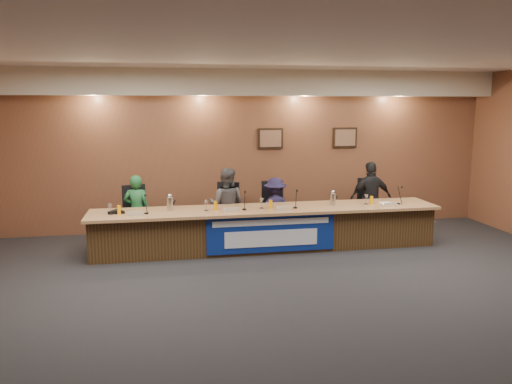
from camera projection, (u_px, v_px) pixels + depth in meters
floor at (303, 299)px, 6.58m from camera, size 10.00×10.00×0.00m
ceiling at (307, 49)px, 6.02m from camera, size 10.00×8.00×0.04m
wall_back at (251, 151)px, 10.17m from camera, size 10.00×0.04×3.20m
soffit at (253, 83)px, 9.70m from camera, size 10.00×0.50×0.50m
dais_body at (266, 229)px, 8.84m from camera, size 6.00×0.80×0.70m
dais_top at (267, 209)px, 8.73m from camera, size 6.10×0.95×0.05m
banner at (271, 234)px, 8.43m from camera, size 2.20×0.02×0.65m
banner_text_upper at (272, 222)px, 8.39m from camera, size 2.00×0.01×0.10m
banner_text_lower at (272, 238)px, 8.43m from camera, size 1.60×0.01×0.28m
wall_photo_left at (270, 138)px, 10.17m from camera, size 0.52×0.04×0.42m
wall_photo_right at (345, 138)px, 10.46m from camera, size 0.52×0.04×0.42m
panelist_a at (137, 211)px, 8.98m from camera, size 0.52×0.40×1.30m
panelist_b at (227, 205)px, 9.26m from camera, size 0.81×0.72×1.39m
panelist_c at (275, 209)px, 9.44m from camera, size 0.78×0.46×1.18m
panelist_d at (371, 198)px, 9.76m from camera, size 0.85×0.37×1.44m
office_chair_a at (138, 219)px, 9.10m from camera, size 0.59×0.59×0.08m
office_chair_b at (226, 215)px, 9.39m from camera, size 0.61×0.61×0.08m
office_chair_c at (274, 213)px, 9.56m from camera, size 0.51×0.51×0.08m
office_chair_d at (368, 209)px, 9.90m from camera, size 0.60×0.60×0.08m
nameplate_a at (135, 213)px, 8.08m from camera, size 0.24×0.08×0.10m
microphone_a at (146, 213)px, 8.24m from camera, size 0.07×0.07×0.02m
juice_glass_a at (119, 210)px, 8.19m from camera, size 0.06×0.06×0.15m
water_glass_a at (110, 209)px, 8.18m from camera, size 0.08×0.08×0.18m
nameplate_b at (231, 209)px, 8.39m from camera, size 0.24×0.08×0.10m
microphone_b at (244, 209)px, 8.56m from camera, size 0.07×0.07×0.02m
juice_glass_b at (216, 206)px, 8.53m from camera, size 0.06×0.06×0.15m
water_glass_b at (206, 205)px, 8.48m from camera, size 0.08×0.08×0.18m
nameplate_c at (285, 208)px, 8.52m from camera, size 0.24×0.08×0.10m
microphone_c at (295, 208)px, 8.69m from camera, size 0.07×0.07×0.02m
juice_glass_c at (271, 204)px, 8.67m from camera, size 0.06×0.06×0.15m
water_glass_c at (261, 203)px, 8.66m from camera, size 0.08×0.08×0.18m
nameplate_d at (390, 204)px, 8.85m from camera, size 0.24×0.08×0.10m
microphone_d at (398, 204)px, 9.04m from camera, size 0.07×0.07×0.02m
juice_glass_d at (371, 200)px, 9.02m from camera, size 0.06×0.06×0.15m
water_glass_d at (366, 199)px, 9.02m from camera, size 0.08×0.08×0.18m
carafe_left at (170, 204)px, 8.48m from camera, size 0.11×0.11×0.23m
carafe_right at (333, 199)px, 8.95m from camera, size 0.11×0.11×0.22m
speakerphone at (117, 212)px, 8.29m from camera, size 0.32×0.32×0.05m
paper_stack at (388, 203)px, 9.10m from camera, size 0.26×0.33×0.01m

